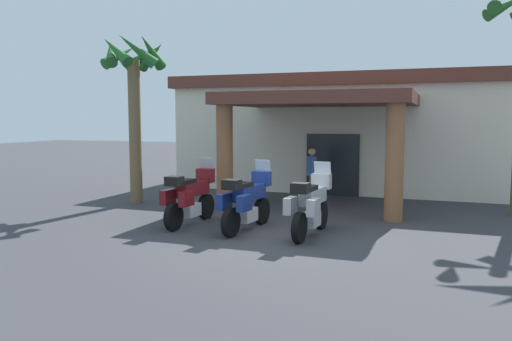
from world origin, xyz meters
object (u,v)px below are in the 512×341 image
Objects in this scene: motel_building at (348,131)px; motorcycle_silver at (311,205)px; motorcycle_blue at (247,201)px; motorcycle_maroon at (190,197)px; pedestrian at (312,171)px; palm_tree_roadside at (134,81)px.

motel_building is 5.71× the size of motorcycle_silver.
motorcycle_blue is 1.00× the size of motorcycle_silver.
pedestrian is at bearing -21.10° from motorcycle_maroon.
motorcycle_maroon is at bearing -104.71° from motel_building.
pedestrian is at bearing 1.12° from motorcycle_blue.
motorcycle_blue is 4.52m from pedestrian.
pedestrian reaches higher than motorcycle_maroon.
palm_tree_roadside is (-4.60, 2.54, 3.08)m from motorcycle_blue.
palm_tree_roadside is (-6.14, 2.58, 3.08)m from motorcycle_silver.
motorcycle_silver is 1.30× the size of pedestrian.
pedestrian is (-1.01, 4.52, 0.29)m from motorcycle_silver.
motorcycle_blue is at bearing 93.74° from motorcycle_silver.
motel_building is at bearing 49.09° from palm_tree_roadside.
pedestrian is (-0.41, -4.45, -1.15)m from motel_building.
motel_building reaches higher than motorcycle_silver.
motorcycle_silver is at bearing -22.81° from palm_tree_roadside.
motel_building is 9.25m from motorcycle_maroon.
palm_tree_roadside reaches higher than motorcycle_silver.
palm_tree_roadside is at bearing 68.93° from motorcycle_blue.
motel_building is 8.61m from palm_tree_roadside.
motorcycle_blue is at bearing -90.84° from motorcycle_maroon.
motorcycle_blue is 1.54m from motorcycle_silver.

